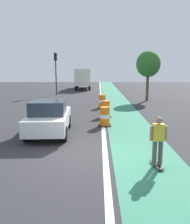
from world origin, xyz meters
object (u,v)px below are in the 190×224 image
at_px(traffic_light_corner, 56,66).
at_px(street_tree_sidewalk, 148,64).
at_px(traffic_barrel_back, 102,102).
at_px(delivery_truck_down_block, 83,78).
at_px(traffic_barrel_front, 105,117).
at_px(traffic_barrel_mid, 106,109).
at_px(parked_sedan_nearest, 49,118).
at_px(skateboarder_on_lane, 158,140).

xyz_separation_m(traffic_light_corner, street_tree_sidewalk, (10.18, -4.83, 0.17)).
distance_m(traffic_barrel_back, street_tree_sidewalk, 7.30).
height_order(traffic_barrel_back, delivery_truck_down_block, delivery_truck_down_block).
distance_m(traffic_barrel_front, traffic_barrel_mid, 2.55).
height_order(traffic_barrel_mid, traffic_light_corner, traffic_light_corner).
relative_size(parked_sedan_nearest, delivery_truck_down_block, 0.55).
relative_size(parked_sedan_nearest, traffic_barrel_mid, 3.85).
xyz_separation_m(traffic_barrel_back, delivery_truck_down_block, (-2.84, 18.48, 1.31)).
relative_size(traffic_barrel_mid, traffic_barrel_back, 1.00).
xyz_separation_m(traffic_barrel_front, traffic_barrel_back, (-0.07, 6.21, 0.00)).
relative_size(delivery_truck_down_block, traffic_light_corner, 1.51).
relative_size(skateboarder_on_lane, street_tree_sidewalk, 0.34).
distance_m(parked_sedan_nearest, traffic_barrel_back, 8.41).
relative_size(skateboarder_on_lane, traffic_barrel_front, 1.55).
distance_m(parked_sedan_nearest, delivery_truck_down_block, 26.45).
bearing_deg(traffic_barrel_front, skateboarder_on_lane, -74.23).
height_order(parked_sedan_nearest, traffic_barrel_back, parked_sedan_nearest).
bearing_deg(traffic_light_corner, traffic_barrel_mid, -66.55).
xyz_separation_m(traffic_barrel_mid, traffic_light_corner, (-5.70, 13.14, 2.97)).
bearing_deg(parked_sedan_nearest, traffic_barrel_mid, 55.90).
relative_size(parked_sedan_nearest, street_tree_sidewalk, 0.84).
height_order(traffic_barrel_front, street_tree_sidewalk, street_tree_sidewalk).
height_order(skateboarder_on_lane, traffic_light_corner, traffic_light_corner).
bearing_deg(parked_sedan_nearest, delivery_truck_down_block, 90.25).
bearing_deg(skateboarder_on_lane, traffic_barrel_front, 105.77).
relative_size(parked_sedan_nearest, traffic_light_corner, 0.82).
distance_m(skateboarder_on_lane, delivery_truck_down_block, 30.67).
height_order(traffic_barrel_mid, street_tree_sidewalk, street_tree_sidewalk).
height_order(traffic_barrel_front, traffic_barrel_back, same).
height_order(parked_sedan_nearest, street_tree_sidewalk, street_tree_sidewalk).
xyz_separation_m(traffic_barrel_front, traffic_barrel_mid, (0.12, 2.55, 0.00)).
relative_size(traffic_barrel_front, traffic_barrel_back, 1.00).
bearing_deg(street_tree_sidewalk, traffic_light_corner, 154.63).
bearing_deg(skateboarder_on_lane, street_tree_sidewalk, 79.66).
height_order(skateboarder_on_lane, traffic_barrel_back, skateboarder_on_lane).
height_order(parked_sedan_nearest, traffic_light_corner, traffic_light_corner).
xyz_separation_m(traffic_barrel_front, street_tree_sidewalk, (4.60, 10.86, 3.14)).
distance_m(delivery_truck_down_block, traffic_light_corner, 9.53).
relative_size(skateboarder_on_lane, delivery_truck_down_block, 0.22).
bearing_deg(traffic_barrel_back, delivery_truck_down_block, 98.72).
bearing_deg(traffic_barrel_back, traffic_light_corner, 120.17).
relative_size(skateboarder_on_lane, traffic_light_corner, 0.33).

